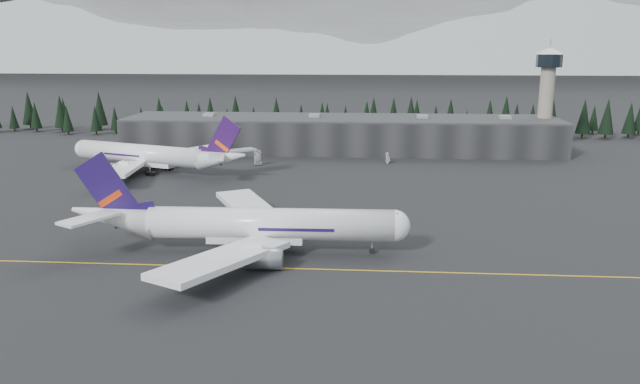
# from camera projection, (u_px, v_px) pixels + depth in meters

# --- Properties ---
(ground) EXTENTS (1400.00, 1400.00, 0.00)m
(ground) POSITION_uv_depth(u_px,v_px,m) (312.00, 265.00, 113.94)
(ground) COLOR black
(ground) RESTS_ON ground
(taxiline) EXTENTS (400.00, 0.40, 0.02)m
(taxiline) POSITION_uv_depth(u_px,v_px,m) (311.00, 269.00, 112.00)
(taxiline) COLOR gold
(taxiline) RESTS_ON ground
(terminal) EXTENTS (160.00, 30.00, 12.60)m
(terminal) POSITION_uv_depth(u_px,v_px,m) (341.00, 134.00, 233.68)
(terminal) COLOR black
(terminal) RESTS_ON ground
(control_tower) EXTENTS (10.00, 10.00, 37.70)m
(control_tower) POSITION_uv_depth(u_px,v_px,m) (547.00, 88.00, 227.15)
(control_tower) COLOR gray
(control_tower) RESTS_ON ground
(treeline) EXTENTS (360.00, 20.00, 15.00)m
(treeline) POSITION_uv_depth(u_px,v_px,m) (345.00, 119.00, 269.28)
(treeline) COLOR black
(treeline) RESTS_ON ground
(mountain_ridge) EXTENTS (4400.00, 900.00, 420.00)m
(mountain_ridge) POSITION_uv_depth(u_px,v_px,m) (362.00, 66.00, 1083.61)
(mountain_ridge) COLOR white
(mountain_ridge) RESTS_ON ground
(jet_main) EXTENTS (66.21, 61.11, 19.47)m
(jet_main) POSITION_uv_depth(u_px,v_px,m) (241.00, 224.00, 120.36)
(jet_main) COLOR white
(jet_main) RESTS_ON ground
(jet_parked) EXTENTS (62.70, 56.28, 19.01)m
(jet_parked) POSITION_uv_depth(u_px,v_px,m) (155.00, 156.00, 194.25)
(jet_parked) COLOR white
(jet_parked) RESTS_ON ground
(gse_vehicle_a) EXTENTS (3.52, 5.66, 1.46)m
(gse_vehicle_a) POSITION_uv_depth(u_px,v_px,m) (258.00, 163.00, 206.40)
(gse_vehicle_a) COLOR silver
(gse_vehicle_a) RESTS_ON ground
(gse_vehicle_b) EXTENTS (4.06, 2.44, 1.29)m
(gse_vehicle_b) POSITION_uv_depth(u_px,v_px,m) (388.00, 162.00, 209.49)
(gse_vehicle_b) COLOR white
(gse_vehicle_b) RESTS_ON ground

